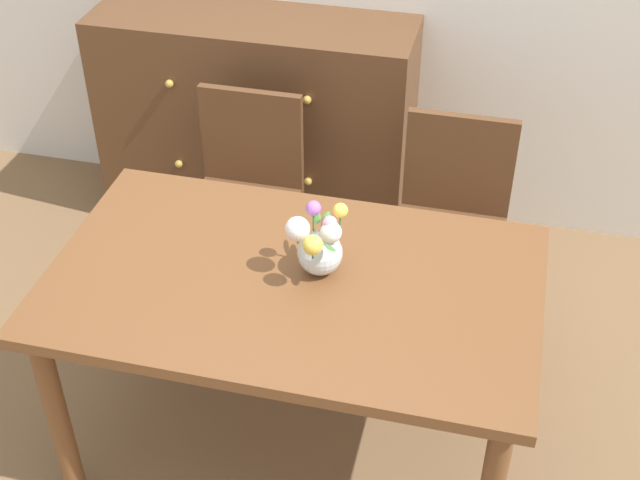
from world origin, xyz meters
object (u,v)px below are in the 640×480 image
dining_table (293,302)px  chair_right (452,215)px  dresser (257,123)px  flower_vase (319,245)px  chair_left (246,187)px

dining_table → chair_right: chair_right is taller
dining_table → dresser: bearing=111.9°
dresser → flower_vase: (0.60, -1.28, 0.37)m
dresser → dining_table: bearing=-68.1°
dining_table → chair_right: 0.91m
chair_right → chair_left: bearing=0.0°
chair_left → dining_table: bearing=117.6°
dining_table → flower_vase: size_ratio=6.32×
chair_left → flower_vase: (0.49, -0.75, 0.35)m
chair_left → flower_vase: flower_vase is taller
chair_right → dresser: bearing=-29.2°
chair_right → flower_vase: size_ratio=3.73×
chair_left → flower_vase: size_ratio=3.73×
dresser → flower_vase: size_ratio=5.83×
dining_table → chair_right: size_ratio=1.69×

